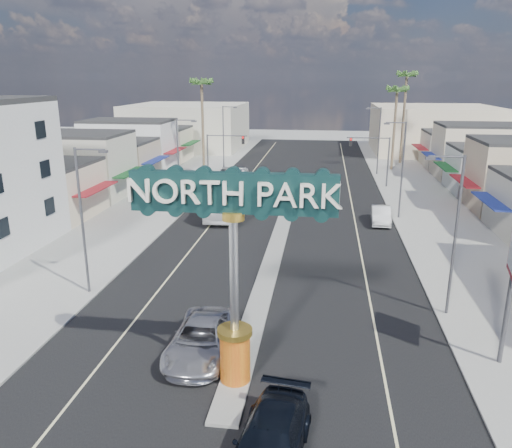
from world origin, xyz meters
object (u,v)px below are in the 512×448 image
(streetlight_r_far, at_px, (378,137))
(city_bus, at_px, (228,193))
(traffic_signal_right, at_px, (373,152))
(streetlight_r_near, at_px, (453,228))
(streetlight_l_mid, at_px, (180,160))
(gateway_sign, at_px, (234,255))
(suv_left, at_px, (202,339))
(palm_right_far, at_px, (407,80))
(streetlight_l_far, at_px, (225,135))
(streetlight_r_mid, at_px, (401,165))
(palm_right_mid, at_px, (397,94))
(car_parked_right, at_px, (381,215))
(suv_right, at_px, (270,443))
(palm_left_far, at_px, (202,87))
(traffic_signal_left, at_px, (222,149))
(streetlight_l_near, at_px, (84,214))

(streetlight_r_far, bearing_deg, city_bus, -127.21)
(traffic_signal_right, bearing_deg, streetlight_r_near, -87.90)
(traffic_signal_right, distance_m, city_bus, 20.26)
(streetlight_l_mid, height_order, streetlight_r_far, same)
(gateway_sign, relative_size, suv_left, 1.52)
(streetlight_r_near, relative_size, suv_left, 1.49)
(gateway_sign, bearing_deg, palm_right_far, 75.97)
(suv_left, height_order, city_bus, city_bus)
(streetlight_l_mid, xyz_separation_m, streetlight_l_far, (0.00, 22.00, 0.00))
(streetlight_r_mid, bearing_deg, palm_right_mid, 84.36)
(streetlight_r_near, distance_m, car_parked_right, 18.76)
(streetlight_l_mid, bearing_deg, gateway_sign, -69.58)
(streetlight_r_near, xyz_separation_m, suv_right, (-8.43, -12.51, -4.25))
(streetlight_l_mid, xyz_separation_m, streetlight_r_far, (20.87, 22.00, 0.00))
(palm_left_far, height_order, suv_left, palm_left_far)
(streetlight_r_mid, bearing_deg, traffic_signal_left, 144.50)
(traffic_signal_left, height_order, suv_right, traffic_signal_left)
(palm_left_far, xyz_separation_m, palm_right_mid, (26.00, 6.00, -0.90))
(gateway_sign, bearing_deg, traffic_signal_right, 77.67)
(streetlight_r_near, bearing_deg, palm_right_mid, 86.81)
(streetlight_l_near, distance_m, suv_right, 18.15)
(gateway_sign, relative_size, palm_left_far, 0.70)
(palm_right_mid, bearing_deg, car_parked_right, -98.66)
(palm_right_mid, height_order, palm_right_far, palm_right_far)
(streetlight_r_mid, distance_m, city_bus, 16.59)
(streetlight_l_near, xyz_separation_m, suv_right, (12.43, -12.51, -4.25))
(palm_right_mid, height_order, suv_right, palm_right_mid)
(palm_right_mid, relative_size, car_parked_right, 2.59)
(palm_left_far, xyz_separation_m, palm_right_far, (28.00, 12.00, 0.89))
(suv_left, bearing_deg, gateway_sign, -46.09)
(streetlight_r_mid, height_order, palm_right_mid, palm_right_mid)
(streetlight_l_mid, bearing_deg, traffic_signal_left, 84.90)
(palm_left_far, xyz_separation_m, car_parked_right, (21.76, -21.82, -10.73))
(streetlight_l_near, relative_size, palm_left_far, 0.69)
(palm_right_mid, distance_m, palm_right_far, 6.57)
(streetlight_l_far, bearing_deg, traffic_signal_left, -81.14)
(traffic_signal_left, bearing_deg, palm_right_mid, 28.42)
(traffic_signal_left, distance_m, streetlight_l_mid, 14.07)
(palm_right_mid, bearing_deg, palm_left_far, -167.01)
(palm_left_far, distance_m, city_bus, 22.85)
(gateway_sign, bearing_deg, streetlight_r_near, 37.55)
(streetlight_r_far, bearing_deg, palm_left_far, -175.12)
(car_parked_right, bearing_deg, suv_left, -111.29)
(streetlight_r_mid, bearing_deg, gateway_sign, -110.42)
(traffic_signal_left, height_order, streetlight_l_far, streetlight_l_far)
(streetlight_r_near, distance_m, city_bus, 26.44)
(streetlight_l_mid, bearing_deg, city_bus, 7.47)
(traffic_signal_right, relative_size, city_bus, 0.47)
(suv_right, xyz_separation_m, car_parked_right, (6.76, 30.70, -0.05))
(palm_right_mid, relative_size, palm_right_far, 0.86)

